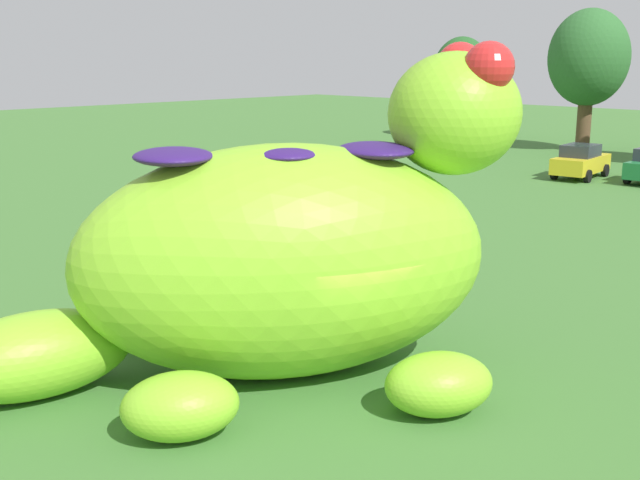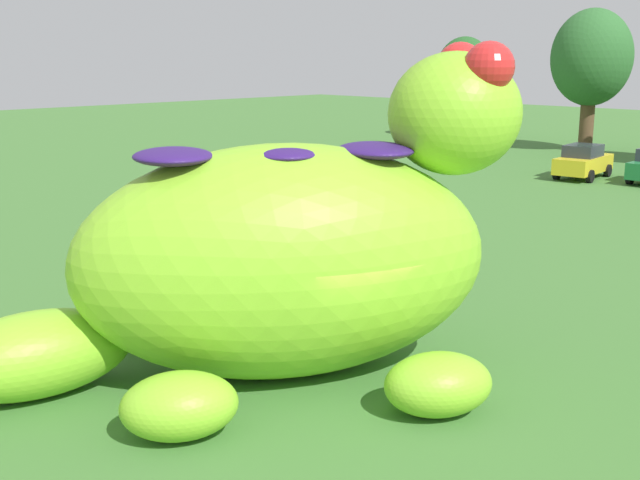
# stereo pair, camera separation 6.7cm
# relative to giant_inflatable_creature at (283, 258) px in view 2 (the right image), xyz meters

# --- Properties ---
(ground_plane) EXTENTS (160.00, 160.00, 0.00)m
(ground_plane) POSITION_rel_giant_inflatable_creature_xyz_m (1.34, 0.36, -2.35)
(ground_plane) COLOR #427533
(giant_inflatable_creature) EXTENTS (8.68, 12.52, 6.43)m
(giant_inflatable_creature) POSITION_rel_giant_inflatable_creature_xyz_m (0.00, 0.00, 0.00)
(giant_inflatable_creature) COLOR #8CD12D
(giant_inflatable_creature) RESTS_ON ground
(car_yellow) EXTENTS (2.29, 4.27, 1.72)m
(car_yellow) POSITION_rel_giant_inflatable_creature_xyz_m (-7.90, 28.02, -1.49)
(car_yellow) COLOR yellow
(car_yellow) RESTS_ON ground
(tree_far_left) EXTENTS (4.21, 4.21, 7.47)m
(tree_far_left) POSITION_rel_giant_inflatable_creature_xyz_m (-23.84, 40.22, 2.53)
(tree_far_left) COLOR brown
(tree_far_left) RESTS_ON ground
(tree_left) EXTENTS (5.09, 5.09, 9.04)m
(tree_left) POSITION_rel_giant_inflatable_creature_xyz_m (-13.28, 38.95, 3.56)
(tree_left) COLOR brown
(tree_left) RESTS_ON ground
(spectator_near_inflatable) EXTENTS (0.38, 0.26, 1.71)m
(spectator_near_inflatable) POSITION_rel_giant_inflatable_creature_xyz_m (-2.63, 8.16, -1.50)
(spectator_near_inflatable) COLOR #726656
(spectator_near_inflatable) RESTS_ON ground
(spectator_mid_field) EXTENTS (0.38, 0.26, 1.71)m
(spectator_mid_field) POSITION_rel_giant_inflatable_creature_xyz_m (-8.74, 11.41, -1.50)
(spectator_mid_field) COLOR black
(spectator_mid_field) RESTS_ON ground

